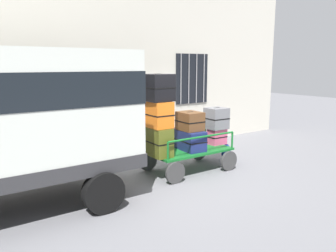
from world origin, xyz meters
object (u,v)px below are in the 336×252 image
object	(u,v)px
suitcase_midleft_bottom	(188,139)
suitcase_center_bottom	(217,136)
suitcase_left_middle	(157,114)
luggage_cart	(189,154)
suitcase_left_bottom	(156,141)
suitcase_left_top	(157,88)
backpack	(226,152)
suitcase_center_middle	(216,118)
suitcase_midleft_middle	(190,121)

from	to	relation	value
suitcase_midleft_bottom	suitcase_center_bottom	world-z (taller)	suitcase_midleft_bottom
suitcase_midleft_bottom	suitcase_left_middle	bearing A→B (deg)	-176.65
luggage_cart	suitcase_left_bottom	size ratio (longest dim) A/B	2.31
suitcase_left_top	backpack	distance (m)	2.78
suitcase_center_bottom	backpack	bearing A→B (deg)	10.96
suitcase_midleft_bottom	suitcase_center_middle	distance (m)	0.97
suitcase_left_middle	suitcase_center_middle	size ratio (longest dim) A/B	1.34
suitcase_left_bottom	suitcase_left_middle	distance (m)	0.59
suitcase_left_top	suitcase_midleft_middle	world-z (taller)	suitcase_left_top
luggage_cart	suitcase_midleft_middle	size ratio (longest dim) A/B	3.51
suitcase_left_middle	backpack	world-z (taller)	suitcase_left_middle
suitcase_left_bottom	backpack	world-z (taller)	suitcase_left_bottom
backpack	luggage_cart	bearing A→B (deg)	-176.43
luggage_cart	suitcase_left_middle	distance (m)	1.33
suitcase_left_bottom	suitcase_left_middle	size ratio (longest dim) A/B	1.26
suitcase_left_middle	suitcase_midleft_middle	bearing A→B (deg)	-1.14
suitcase_left_bottom	suitcase_left_top	bearing A→B (deg)	-90.00
luggage_cart	backpack	world-z (taller)	luggage_cart
luggage_cart	suitcase_left_bottom	world-z (taller)	suitcase_left_bottom
suitcase_left_bottom	suitcase_midleft_bottom	size ratio (longest dim) A/B	0.91
suitcase_midleft_bottom	backpack	distance (m)	1.39
suitcase_left_middle	suitcase_left_top	xyz separation A→B (m)	(-0.00, -0.02, 0.56)
suitcase_left_bottom	suitcase_midleft_bottom	distance (m)	0.88
suitcase_center_bottom	suitcase_left_top	bearing A→B (deg)	-178.78
suitcase_center_middle	suitcase_left_middle	bearing A→B (deg)	-178.29
luggage_cart	suitcase_midleft_bottom	distance (m)	0.34
suitcase_left_bottom	suitcase_midleft_bottom	world-z (taller)	suitcase_left_bottom
suitcase_left_middle	suitcase_center_bottom	distance (m)	1.88
suitcase_center_middle	backpack	xyz separation A→B (m)	(0.41, 0.05, -0.93)
suitcase_midleft_middle	backpack	size ratio (longest dim) A/B	1.30
suitcase_midleft_middle	suitcase_center_bottom	distance (m)	0.99
suitcase_left_middle	luggage_cart	bearing A→B (deg)	1.41
suitcase_left_middle	suitcase_midleft_middle	size ratio (longest dim) A/B	1.21
suitcase_midleft_bottom	luggage_cart	bearing A→B (deg)	-90.00
suitcase_center_bottom	suitcase_center_middle	world-z (taller)	suitcase_center_middle
suitcase_left_bottom	suitcase_left_top	size ratio (longest dim) A/B	1.43
suitcase_midleft_bottom	suitcase_left_top	bearing A→B (deg)	-175.63
suitcase_center_middle	backpack	size ratio (longest dim) A/B	1.17
suitcase_left_middle	suitcase_midleft_bottom	bearing A→B (deg)	3.35
suitcase_left_top	suitcase_center_middle	xyz separation A→B (m)	(1.75, 0.07, -0.81)
suitcase_center_bottom	suitcase_midleft_bottom	bearing A→B (deg)	178.07
suitcase_left_bottom	suitcase_left_middle	world-z (taller)	suitcase_left_middle
suitcase_left_middle	suitcase_midleft_middle	distance (m)	0.90
suitcase_left_bottom	suitcase_midleft_middle	world-z (taller)	suitcase_midleft_middle
suitcase_midleft_middle	suitcase_center_middle	distance (m)	0.88
suitcase_left_bottom	suitcase_left_middle	xyz separation A→B (m)	(0.00, -0.05, 0.58)
suitcase_center_middle	backpack	distance (m)	1.02
suitcase_center_bottom	suitcase_center_middle	bearing A→B (deg)	90.00
suitcase_left_bottom	backpack	xyz separation A→B (m)	(2.16, 0.05, -0.60)
suitcase_midleft_bottom	backpack	bearing A→B (deg)	2.26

